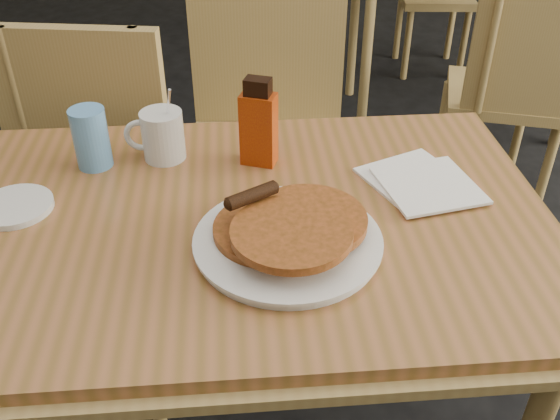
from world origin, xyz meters
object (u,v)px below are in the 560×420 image
object	(u,v)px
main_table	(245,234)
chair_main_far	(267,106)
blue_tumbler	(91,138)
pancake_plate	(288,235)
chair_wall_extra	(84,189)
coffee_mug	(161,135)
syrup_bottle	(259,125)
chair_neighbor_near	(516,80)

from	to	relation	value
main_table	chair_main_far	bearing A→B (deg)	88.28
main_table	blue_tumbler	distance (m)	0.37
pancake_plate	chair_wall_extra	bearing A→B (deg)	137.25
coffee_mug	blue_tumbler	bearing A→B (deg)	-175.59
pancake_plate	blue_tumbler	size ratio (longest dim) A/B	2.58
chair_wall_extra	blue_tumbler	bearing A→B (deg)	-56.34
main_table	coffee_mug	world-z (taller)	coffee_mug
blue_tumbler	main_table	bearing A→B (deg)	-29.34
main_table	pancake_plate	bearing A→B (deg)	-48.73
syrup_bottle	blue_tumbler	bearing A→B (deg)	-162.39
coffee_mug	blue_tumbler	xyz separation A→B (m)	(-0.13, -0.03, 0.01)
main_table	chair_neighbor_near	xyz separation A→B (m)	(0.89, 1.13, -0.18)
main_table	syrup_bottle	bearing A→B (deg)	83.68
pancake_plate	blue_tumbler	bearing A→B (deg)	145.85
chair_neighbor_near	chair_wall_extra	world-z (taller)	chair_wall_extra
chair_wall_extra	coffee_mug	bearing A→B (deg)	-29.95
chair_wall_extra	blue_tumbler	size ratio (longest dim) A/B	7.53
main_table	chair_wall_extra	world-z (taller)	chair_wall_extra
main_table	pancake_plate	world-z (taller)	pancake_plate
chair_wall_extra	chair_main_far	bearing A→B (deg)	44.94
main_table	syrup_bottle	xyz separation A→B (m)	(0.02, 0.19, 0.13)
chair_main_far	coffee_mug	xyz separation A→B (m)	(-0.20, -0.55, 0.20)
chair_neighbor_near	chair_wall_extra	distance (m)	1.52
pancake_plate	syrup_bottle	world-z (taller)	syrup_bottle
chair_neighbor_near	blue_tumbler	distance (m)	1.56
syrup_bottle	blue_tumbler	size ratio (longest dim) A/B	1.47
syrup_bottle	main_table	bearing A→B (deg)	-81.09
blue_tumbler	syrup_bottle	bearing A→B (deg)	2.38
coffee_mug	syrup_bottle	distance (m)	0.20
chair_neighbor_near	coffee_mug	world-z (taller)	coffee_mug
chair_main_far	chair_wall_extra	bearing A→B (deg)	-139.32
pancake_plate	coffee_mug	world-z (taller)	coffee_mug
blue_tumbler	chair_neighbor_near	bearing A→B (deg)	38.59
main_table	chair_wall_extra	size ratio (longest dim) A/B	1.31
chair_main_far	chair_neighbor_near	distance (m)	0.94
main_table	syrup_bottle	distance (m)	0.23
chair_wall_extra	coffee_mug	distance (m)	0.39
pancake_plate	blue_tumbler	distance (m)	0.48
main_table	blue_tumbler	size ratio (longest dim) A/B	9.85
chair_main_far	pancake_plate	size ratio (longest dim) A/B	3.15
chair_wall_extra	coffee_mug	size ratio (longest dim) A/B	5.79
main_table	blue_tumbler	world-z (taller)	blue_tumbler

